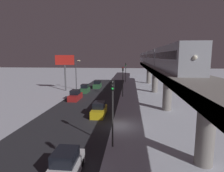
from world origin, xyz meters
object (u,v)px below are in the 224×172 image
sedan_green (85,89)px  traffic_light_mid (123,77)px  traffic_light_far (126,70)px  sedan_yellow (99,110)px  sedan_red (75,96)px  commercial_billboard (65,64)px  traffic_light_near (113,104)px  sedan_white (66,166)px  subway_train (151,57)px  sedan_green_2 (97,85)px

sedan_green → traffic_light_mid: (-9.30, 4.07, 3.40)m
sedan_green → traffic_light_far: 21.27m
sedan_yellow → traffic_light_mid: bearing=77.7°
sedan_red → commercial_billboard: (5.40, -9.81, 6.03)m
traffic_light_near → commercial_billboard: size_ratio=0.72×
sedan_white → commercial_billboard: 36.23m
sedan_white → commercial_billboard: commercial_billboard is taller
sedan_white → traffic_light_far: traffic_light_far is taller
sedan_green → sedan_yellow: size_ratio=0.87×
subway_train → traffic_light_far: (7.49, -7.55, -4.15)m
sedan_green → sedan_yellow: (-6.40, 17.42, 0.00)m
sedan_red → traffic_light_far: traffic_light_far is taller
sedan_green_2 → traffic_light_mid: 13.84m
sedan_green → traffic_light_far: (-9.30, -18.83, 3.40)m
sedan_green_2 → traffic_light_near: bearing=102.4°
sedan_green_2 → sedan_yellow: size_ratio=0.92×
traffic_light_far → traffic_light_mid: bearing=90.0°
sedan_white → commercial_billboard: bearing=109.3°
sedan_green → sedan_green_2: size_ratio=0.94×
sedan_white → sedan_green: same height
traffic_light_near → traffic_light_far: (0.00, -45.80, 0.00)m
sedan_yellow → traffic_light_far: (-2.90, -36.25, 3.40)m
sedan_yellow → traffic_light_mid: (-2.90, -13.35, 3.40)m
sedan_red → sedan_green_2: bearing=-96.9°
sedan_green → sedan_red: 7.92m
traffic_light_far → sedan_red: bearing=70.8°
subway_train → sedan_yellow: size_ratio=15.88×
sedan_yellow → sedan_red: same height
subway_train → sedan_red: bearing=48.8°
sedan_green_2 → sedan_red: 15.09m
traffic_light_near → traffic_light_mid: 22.90m
sedan_white → sedan_red: bearing=105.0°
sedan_yellow → commercial_billboard: (11.80, -19.31, 6.03)m
traffic_light_near → traffic_light_far: bearing=-90.0°
sedan_white → commercial_billboard: size_ratio=0.46×
subway_train → sedan_green: size_ratio=18.33×
traffic_light_far → sedan_yellow: bearing=85.4°
sedan_green → sedan_red: bearing=90.0°
sedan_green_2 → traffic_light_far: bearing=-122.5°
commercial_billboard → traffic_light_mid: bearing=157.9°
traffic_light_near → sedan_yellow: bearing=-73.1°
sedan_yellow → traffic_light_mid: traffic_light_mid is taller
traffic_light_near → traffic_light_mid: size_ratio=1.00×
sedan_white → sedan_green_2: 39.15m
sedan_green_2 → traffic_light_far: size_ratio=0.67×
subway_train → traffic_light_far: bearing=-45.3°
sedan_red → traffic_light_mid: size_ratio=0.72×
sedan_yellow → sedan_green: bearing=110.2°
sedan_green_2 → sedan_yellow: same height
sedan_red → traffic_light_near: bearing=116.0°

